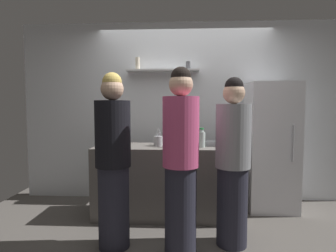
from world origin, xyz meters
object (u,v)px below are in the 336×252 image
object	(u,v)px
person_blonde	(113,162)
person_pink_top	(181,161)
wine_bottle_green_glass	(173,138)
wine_bottle_pale_glass	(122,136)
wine_bottle_amber_glass	(170,136)
water_bottle_plastic	(201,139)
wine_bottle_dark_glass	(197,135)
refrigerator	(271,147)
utensil_holder	(158,141)
person_grey_hoodie	(233,163)
baking_pan	(219,143)

from	to	relation	value
person_blonde	person_pink_top	xyz separation A→B (m)	(0.65, -0.05, 0.02)
wine_bottle_green_glass	person_pink_top	xyz separation A→B (m)	(0.09, -0.77, -0.13)
wine_bottle_pale_glass	wine_bottle_amber_glass	xyz separation A→B (m)	(0.60, 0.14, -0.01)
water_bottle_plastic	wine_bottle_dark_glass	bearing A→B (deg)	97.39
wine_bottle_dark_glass	wine_bottle_green_glass	distance (m)	0.44
refrigerator	utensil_holder	world-z (taller)	refrigerator
refrigerator	person_grey_hoodie	size ratio (longest dim) A/B	1.02
utensil_holder	person_blonde	distance (m)	0.89
person_pink_top	person_grey_hoodie	distance (m)	0.53
wine_bottle_dark_glass	wine_bottle_green_glass	world-z (taller)	wine_bottle_green_glass
refrigerator	person_pink_top	distance (m)	1.66
water_bottle_plastic	person_grey_hoodie	distance (m)	0.70
wine_bottle_dark_glass	person_blonde	xyz separation A→B (m)	(-0.86, -1.05, -0.16)
refrigerator	wine_bottle_amber_glass	bearing A→B (deg)	-171.96
wine_bottle_amber_glass	water_bottle_plastic	xyz separation A→B (m)	(0.38, -0.19, -0.02)
person_blonde	person_grey_hoodie	world-z (taller)	person_blonde
baking_pan	wine_bottle_amber_glass	size ratio (longest dim) A/B	1.11
wine_bottle_dark_glass	person_blonde	size ratio (longest dim) A/B	0.18
wine_bottle_dark_glass	wine_bottle_amber_glass	distance (m)	0.37
wine_bottle_dark_glass	wine_bottle_pale_glass	distance (m)	0.98
wine_bottle_amber_glass	person_blonde	world-z (taller)	person_blonde
wine_bottle_pale_glass	person_grey_hoodie	distance (m)	1.44
refrigerator	wine_bottle_pale_glass	world-z (taller)	refrigerator
baking_pan	wine_bottle_pale_glass	xyz separation A→B (m)	(-1.22, -0.12, 0.10)
wine_bottle_amber_glass	wine_bottle_pale_glass	bearing A→B (deg)	-167.20
wine_bottle_green_glass	person_grey_hoodie	bearing A→B (deg)	-45.97
baking_pan	water_bottle_plastic	xyz separation A→B (m)	(-0.23, -0.18, 0.08)
wine_bottle_pale_glass	person_grey_hoodie	size ratio (longest dim) A/B	0.19
baking_pan	wine_bottle_dark_glass	xyz separation A→B (m)	(-0.27, 0.14, 0.09)
baking_pan	person_pink_top	distance (m)	1.07
refrigerator	water_bottle_plastic	bearing A→B (deg)	-158.03
wine_bottle_pale_glass	water_bottle_plastic	world-z (taller)	wine_bottle_pale_glass
utensil_holder	wine_bottle_pale_glass	size ratio (longest dim) A/B	0.70
person_pink_top	person_grey_hoodie	size ratio (longest dim) A/B	1.05
wine_bottle_green_glass	water_bottle_plastic	distance (m)	0.34
utensil_holder	person_pink_top	world-z (taller)	person_pink_top
baking_pan	person_blonde	world-z (taller)	person_blonde
wine_bottle_green_glass	person_pink_top	size ratio (longest dim) A/B	0.18
refrigerator	water_bottle_plastic	size ratio (longest dim) A/B	7.27
utensil_holder	wine_bottle_green_glass	size ratio (longest dim) A/B	0.74
person_grey_hoodie	wine_bottle_pale_glass	bearing A→B (deg)	122.01
wine_bottle_green_glass	person_grey_hoodie	size ratio (longest dim) A/B	0.18
utensil_holder	person_blonde	size ratio (longest dim) A/B	0.13
person_blonde	person_pink_top	bearing A→B (deg)	85.98
wine_bottle_pale_glass	person_blonde	size ratio (longest dim) A/B	0.19
baking_pan	person_grey_hoodie	xyz separation A→B (m)	(0.03, -0.80, -0.09)
wine_bottle_green_glass	person_grey_hoodie	distance (m)	0.88
person_pink_top	baking_pan	bearing A→B (deg)	-79.09
wine_bottle_amber_glass	wine_bottle_dark_glass	bearing A→B (deg)	20.51
water_bottle_plastic	person_blonde	distance (m)	1.16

